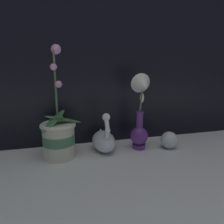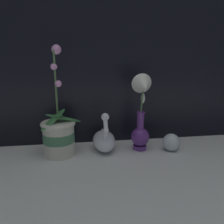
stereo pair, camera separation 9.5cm
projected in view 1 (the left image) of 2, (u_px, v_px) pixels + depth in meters
ground_plane at (122, 163)px, 0.88m from camera, size 2.80×2.80×0.00m
window_backdrop at (107, 16)px, 1.00m from camera, size 2.80×0.03×1.20m
orchid_potted_plant at (59, 135)px, 0.92m from camera, size 0.18×0.17×0.46m
swan_figurine at (104, 140)px, 1.00m from camera, size 0.10×0.19×0.19m
blue_vase at (141, 115)px, 0.98m from camera, size 0.09×0.12×0.35m
glass_sphere at (169, 140)px, 1.02m from camera, size 0.08×0.08×0.08m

